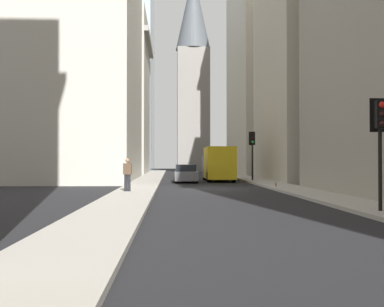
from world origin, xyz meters
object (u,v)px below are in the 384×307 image
(delivery_truck, at_px, (218,164))
(discarded_bottle, at_px, (276,185))
(pedestrian, at_px, (127,173))
(traffic_light_foreground, at_px, (380,128))
(hatchback_grey, at_px, (186,174))
(traffic_light_midblock, at_px, (252,144))

(delivery_truck, bearing_deg, discarded_bottle, -166.85)
(discarded_bottle, bearing_deg, pedestrian, 113.06)
(discarded_bottle, bearing_deg, delivery_truck, 13.15)
(traffic_light_foreground, bearing_deg, delivery_truck, 6.54)
(hatchback_grey, bearing_deg, pedestrian, 164.25)
(pedestrian, bearing_deg, discarded_bottle, -66.94)
(delivery_truck, distance_m, discarded_bottle, 10.85)
(pedestrian, bearing_deg, hatchback_grey, -15.75)
(traffic_light_midblock, height_order, pedestrian, traffic_light_midblock)
(hatchback_grey, xyz_separation_m, pedestrian, (-12.22, 3.44, 0.41))
(traffic_light_midblock, distance_m, pedestrian, 15.68)
(hatchback_grey, bearing_deg, traffic_light_foreground, -165.76)
(delivery_truck, xyz_separation_m, hatchback_grey, (-1.99, 2.80, -0.80))
(pedestrian, bearing_deg, delivery_truck, -23.73)
(traffic_light_midblock, bearing_deg, delivery_truck, 61.48)
(hatchback_grey, bearing_deg, traffic_light_midblock, -84.23)
(traffic_light_foreground, bearing_deg, discarded_bottle, 1.16)
(pedestrian, bearing_deg, traffic_light_midblock, -34.85)
(delivery_truck, bearing_deg, traffic_light_foreground, -173.46)
(delivery_truck, xyz_separation_m, pedestrian, (-14.20, 6.24, -0.38))
(traffic_light_midblock, relative_size, pedestrian, 2.30)
(delivery_truck, relative_size, traffic_light_foreground, 1.78)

